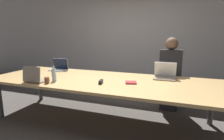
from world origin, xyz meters
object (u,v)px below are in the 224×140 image
laptop_far_left (59,67)px  stapler (101,82)px  laptop_far_right (165,74)px  bottle_near_left (54,75)px  laptop_near_left (34,78)px  person_far_right (170,75)px  cup_near_left (47,80)px

laptop_far_left → stapler: laptop_far_left is taller
laptop_far_right → stapler: (-0.88, -0.65, -0.05)m
bottle_near_left → stapler: bearing=9.0°
bottle_near_left → laptop_far_right: 1.81m
laptop_near_left → person_far_right: bearing=-144.1°
cup_near_left → laptop_far_right: size_ratio=0.28×
laptop_far_left → laptop_near_left: (0.24, -0.95, 0.00)m
laptop_near_left → bottle_near_left: 0.29m
laptop_far_left → cup_near_left: bearing=-63.5°
cup_near_left → stapler: (0.76, 0.27, -0.02)m
person_far_right → stapler: (-0.96, -1.13, 0.06)m
laptop_near_left → stapler: size_ratio=2.04×
bottle_near_left → laptop_far_right: size_ratio=0.67×
laptop_near_left → bottle_near_left: laptop_near_left is taller
laptop_far_left → bottle_near_left: laptop_far_left is taller
bottle_near_left → laptop_far_right: laptop_far_right is taller
person_far_right → stapler: person_far_right is taller
cup_near_left → person_far_right: (1.72, 1.40, -0.09)m
laptop_far_left → laptop_near_left: size_ratio=1.08×
laptop_far_left → bottle_near_left: bearing=-58.7°
bottle_near_left → person_far_right: bearing=36.2°
cup_near_left → person_far_right: person_far_right is taller
person_far_right → laptop_far_right: bearing=-98.6°
laptop_near_left → person_far_right: (1.95, 1.41, -0.11)m
laptop_far_left → bottle_near_left: (0.48, -0.79, 0.03)m
cup_near_left → stapler: cup_near_left is taller
laptop_far_left → bottle_near_left: size_ratio=1.43×
cup_near_left → bottle_near_left: 0.16m
laptop_near_left → cup_near_left: bearing=-178.3°
person_far_right → laptop_far_left: bearing=-168.2°
bottle_near_left → laptop_far_left: bearing=121.3°
laptop_far_left → cup_near_left: (0.47, -0.95, -0.02)m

